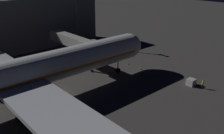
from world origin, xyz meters
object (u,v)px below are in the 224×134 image
apron_floodlight_mast (76,9)px  baggage_container_mid_row (191,82)px  traffic_cone_nose_starboard (128,64)px  traffic_cone_nose_port (141,68)px  ground_crew_under_port_wing (203,84)px  airliner_at_gate (3,80)px  jet_bridge (77,43)px

apron_floodlight_mast → baggage_container_mid_row: size_ratio=12.41×
apron_floodlight_mast → baggage_container_mid_row: 42.04m
baggage_container_mid_row → traffic_cone_nose_starboard: (17.35, 1.39, -0.43)m
baggage_container_mid_row → traffic_cone_nose_port: bearing=6.1°
apron_floodlight_mast → ground_crew_under_port_wing: bearing=-178.5°
airliner_at_gate → traffic_cone_nose_starboard: bearing=-86.0°
jet_bridge → baggage_container_mid_row: bearing=-156.5°
airliner_at_gate → traffic_cone_nose_port: (-2.20, -31.28, -5.51)m
apron_floodlight_mast → ground_crew_under_port_wing: size_ratio=10.46×
baggage_container_mid_row → traffic_cone_nose_starboard: size_ratio=2.91×
airliner_at_gate → apron_floodlight_mast: size_ratio=3.31×
airliner_at_gate → jet_bridge: bearing=-64.2°
baggage_container_mid_row → ground_crew_under_port_wing: bearing=-170.3°
apron_floodlight_mast → traffic_cone_nose_port: size_ratio=36.08×
traffic_cone_nose_port → traffic_cone_nose_starboard: bearing=0.0°
ground_crew_under_port_wing → traffic_cone_nose_starboard: 19.84m
ground_crew_under_port_wing → traffic_cone_nose_starboard: size_ratio=3.45×
traffic_cone_nose_port → ground_crew_under_port_wing: bearing=-173.3°
jet_bridge → traffic_cone_nose_port: jet_bridge is taller
airliner_at_gate → ground_crew_under_port_wing: airliner_at_gate is taller
jet_bridge → traffic_cone_nose_starboard: 13.94m
airliner_at_gate → traffic_cone_nose_port: size_ratio=119.42×
jet_bridge → ground_crew_under_port_wing: jet_bridge is taller
airliner_at_gate → traffic_cone_nose_starboard: (2.20, -31.28, -5.51)m
apron_floodlight_mast → ground_crew_under_port_wing: apron_floodlight_mast is taller
ground_crew_under_port_wing → traffic_cone_nose_port: (15.35, 1.80, -0.77)m
ground_crew_under_port_wing → traffic_cone_nose_port: size_ratio=3.45×
baggage_container_mid_row → traffic_cone_nose_starboard: baggage_container_mid_row is taller
baggage_container_mid_row → ground_crew_under_port_wing: 2.46m
apron_floodlight_mast → traffic_cone_nose_port: (-27.70, 0.67, -11.12)m
airliner_at_gate → baggage_container_mid_row: airliner_at_gate is taller
airliner_at_gate → apron_floodlight_mast: (25.50, -31.95, 5.60)m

